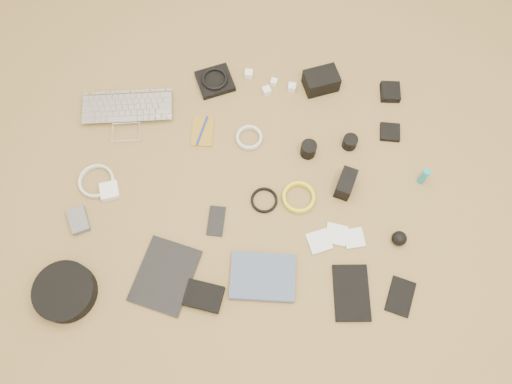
{
  "coord_description": "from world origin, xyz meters",
  "views": [
    {
      "loc": [
        0.04,
        -0.72,
        1.84
      ],
      "look_at": [
        0.05,
        -0.01,
        0.02
      ],
      "focal_mm": 35.0,
      "sensor_mm": 36.0,
      "label": 1
    }
  ],
  "objects_px": {
    "tablet": "(165,275)",
    "paperback": "(262,301)",
    "laptop": "(127,119)",
    "dslr_camera": "(321,81)",
    "phone": "(216,221)",
    "headphone_case": "(65,292)"
  },
  "relations": [
    {
      "from": "tablet",
      "to": "phone",
      "type": "xyz_separation_m",
      "value": [
        0.19,
        0.21,
        -0.0
      ]
    },
    {
      "from": "tablet",
      "to": "phone",
      "type": "bearing_deg",
      "value": 67.63
    },
    {
      "from": "tablet",
      "to": "paperback",
      "type": "bearing_deg",
      "value": 3.44
    },
    {
      "from": "dslr_camera",
      "to": "headphone_case",
      "type": "relative_size",
      "value": 0.63
    },
    {
      "from": "phone",
      "to": "paperback",
      "type": "bearing_deg",
      "value": -54.65
    },
    {
      "from": "headphone_case",
      "to": "paperback",
      "type": "relative_size",
      "value": 0.93
    },
    {
      "from": "tablet",
      "to": "headphone_case",
      "type": "bearing_deg",
      "value": -151.41
    },
    {
      "from": "dslr_camera",
      "to": "laptop",
      "type": "bearing_deg",
      "value": 175.32
    },
    {
      "from": "tablet",
      "to": "headphone_case",
      "type": "height_order",
      "value": "headphone_case"
    },
    {
      "from": "tablet",
      "to": "headphone_case",
      "type": "distance_m",
      "value": 0.36
    },
    {
      "from": "phone",
      "to": "tablet",
      "type": "bearing_deg",
      "value": -124.87
    },
    {
      "from": "paperback",
      "to": "tablet",
      "type": "bearing_deg",
      "value": 78.3
    },
    {
      "from": "tablet",
      "to": "phone",
      "type": "relative_size",
      "value": 2.17
    },
    {
      "from": "laptop",
      "to": "paperback",
      "type": "relative_size",
      "value": 1.58
    },
    {
      "from": "headphone_case",
      "to": "paperback",
      "type": "xyz_separation_m",
      "value": [
        0.71,
        -0.04,
        -0.02
      ]
    },
    {
      "from": "laptop",
      "to": "dslr_camera",
      "type": "relative_size",
      "value": 2.69
    },
    {
      "from": "tablet",
      "to": "phone",
      "type": "height_order",
      "value": "tablet"
    },
    {
      "from": "laptop",
      "to": "dslr_camera",
      "type": "distance_m",
      "value": 0.83
    },
    {
      "from": "laptop",
      "to": "headphone_case",
      "type": "xyz_separation_m",
      "value": [
        -0.16,
        -0.72,
        0.02
      ]
    },
    {
      "from": "phone",
      "to": "paperback",
      "type": "distance_m",
      "value": 0.35
    },
    {
      "from": "headphone_case",
      "to": "laptop",
      "type": "bearing_deg",
      "value": 77.06
    },
    {
      "from": "phone",
      "to": "headphone_case",
      "type": "height_order",
      "value": "headphone_case"
    }
  ]
}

